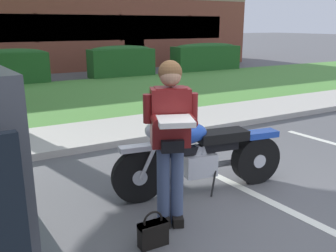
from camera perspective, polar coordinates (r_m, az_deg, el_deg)
ground_plane at (r=3.92m, az=11.73°, el=-15.94°), size 140.00×140.00×0.00m
curb_strip at (r=6.44m, az=-7.09°, el=-2.39°), size 60.00×0.20×0.12m
concrete_walk at (r=7.21m, az=-9.64°, el=-0.71°), size 60.00×1.50×0.08m
grass_lawn at (r=10.80m, az=-16.51°, el=4.22°), size 60.00×6.13×0.06m
stall_stripe_1 at (r=4.50m, az=17.28°, el=-11.96°), size 0.55×4.39×0.01m
motorcycle at (r=4.56m, az=6.04°, el=-4.27°), size 2.24×0.82×1.26m
rider_person at (r=3.60m, az=0.40°, el=-0.94°), size 0.56×0.66×1.70m
handbag at (r=3.59m, az=-2.34°, el=-16.14°), size 0.28×0.13×0.36m
hedge_center_left at (r=13.85m, az=-23.19°, el=8.58°), size 2.41×0.90×1.24m
hedge_center_right at (r=14.83m, az=-7.27°, el=10.07°), size 2.56×0.90×1.24m
hedge_right at (r=16.76m, az=5.91°, el=10.73°), size 3.17×0.90×1.24m
brick_building at (r=20.39m, az=-21.83°, el=13.88°), size 22.01×8.26×3.64m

